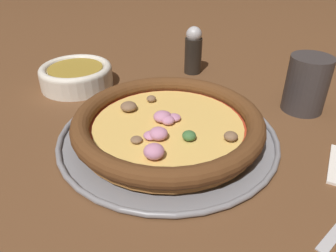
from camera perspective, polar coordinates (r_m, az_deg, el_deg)
name	(u,v)px	position (r m, az deg, el deg)	size (l,w,h in m)	color
ground_plane	(168,138)	(0.52, 0.00, -2.05)	(3.00, 3.00, 0.00)	brown
pizza_tray	(168,135)	(0.52, 0.00, -1.64)	(0.35, 0.35, 0.01)	gray
pizza	(168,123)	(0.51, -0.03, 0.45)	(0.30, 0.30, 0.04)	#A86B33
bowl_near	(76,75)	(0.71, -15.68, 8.59)	(0.15, 0.15, 0.05)	silver
drinking_cup	(307,84)	(0.63, 23.01, 6.73)	(0.07, 0.07, 0.10)	#383333
pepper_shaker	(193,50)	(0.75, 4.43, 13.00)	(0.04, 0.04, 0.10)	black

